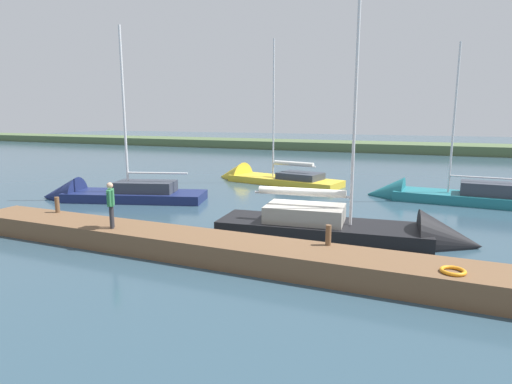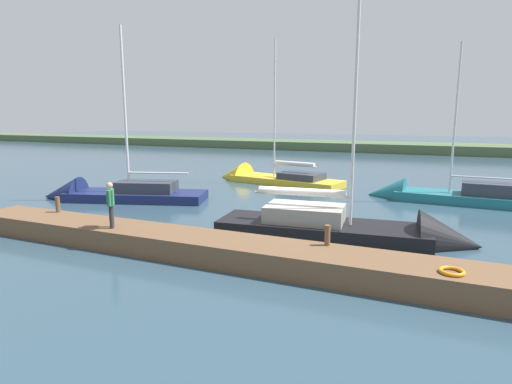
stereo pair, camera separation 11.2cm
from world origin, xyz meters
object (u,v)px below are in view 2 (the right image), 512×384
Objects in this scene: sailboat_inner_slip at (108,196)px; sailboat_near_dock at (364,234)px; mooring_post_far at (327,235)px; person_on_dock at (111,202)px; sailboat_behind_pier at (263,180)px; life_ring_buoy at (452,271)px; sailboat_mid_channel at (441,198)px; mooring_post_near at (58,204)px.

sailboat_inner_slip is 15.24m from sailboat_near_dock.
mooring_post_far is 0.06× the size of sailboat_near_dock.
sailboat_behind_pier is at bearing -122.93° from person_on_dock.
life_ring_buoy is 0.39× the size of person_on_dock.
life_ring_buoy is at bearing 163.47° from mooring_post_far.
sailboat_mid_channel is at bearing -89.44° from life_ring_buoy.
mooring_post_near is 15.35m from life_ring_buoy.
sailboat_inner_slip reaches higher than mooring_post_near.
sailboat_inner_slip reaches higher than person_on_dock.
sailboat_inner_slip is 6.37× the size of person_on_dock.
sailboat_behind_pier is at bearing -53.98° from life_ring_buoy.
mooring_post_near is 12.89m from sailboat_near_dock.
life_ring_buoy is 19.38m from sailboat_inner_slip.
sailboat_near_dock reaches higher than mooring_post_far.
person_on_dock is at bearing -156.27° from sailboat_near_dock.
mooring_post_far is 0.06× the size of sailboat_behind_pier.
mooring_post_far is at bearing 130.62° from sailboat_behind_pier.
sailboat_near_dock reaches higher than mooring_post_near.
sailboat_mid_channel is (0.14, -14.23, -0.65)m from life_ring_buoy.
life_ring_buoy is 14.25m from sailboat_mid_channel.
sailboat_near_dock is at bearing 76.30° from sailboat_mid_channel.
person_on_dock is (-3.92, 1.06, 0.64)m from mooring_post_near.
sailboat_inner_slip is (2.77, -5.88, -0.88)m from mooring_post_near.
mooring_post_near is 0.06× the size of sailboat_near_dock.
mooring_post_far is 3.74m from life_ring_buoy.
sailboat_inner_slip is at bearing -20.99° from life_ring_buoy.
sailboat_near_dock is (-15.09, 2.18, -0.00)m from sailboat_inner_slip.
sailboat_behind_pier reaches higher than sailboat_inner_slip.
sailboat_mid_channel is 12.45m from sailboat_behind_pier.
sailboat_behind_pier reaches higher than mooring_post_near.
person_on_dock is (7.81, 1.06, 0.65)m from mooring_post_far.
mooring_post_near reaches higher than mooring_post_far.
sailboat_mid_channel is (-15.18, -13.17, -0.93)m from mooring_post_near.
sailboat_inner_slip is (5.79, 9.97, 0.07)m from sailboat_behind_pier.
person_on_dock is (-6.69, 6.93, 1.53)m from sailboat_inner_slip.
person_on_dock is at bearing 116.78° from sailboat_inner_slip.
mooring_post_near is 11.74m from mooring_post_far.
sailboat_mid_channel is 19.37m from sailboat_inner_slip.
person_on_dock is at bearing 54.75° from sailboat_mid_channel.
sailboat_mid_channel is 5.83× the size of person_on_dock.
person_on_dock is at bearing -0.03° from life_ring_buoy.
life_ring_buoy is at bearing -63.57° from sailboat_near_dock.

